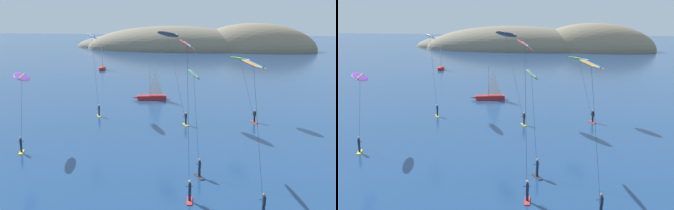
% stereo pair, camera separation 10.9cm
% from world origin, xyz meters
% --- Properties ---
extents(headland_island, '(105.77, 47.57, 22.20)m').
position_xyz_m(headland_island, '(-15.12, 162.25, 0.00)').
color(headland_island, '#84755B').
rests_on(headland_island, ground).
extents(sailboat_near, '(5.94, 2.61, 5.70)m').
position_xyz_m(sailboat_near, '(-4.72, 50.12, 0.64)').
color(sailboat_near, '#B22323').
rests_on(sailboat_near, ground).
extents(sailboat_far, '(2.71, 5.93, 5.70)m').
position_xyz_m(sailboat_far, '(-26.79, 87.41, 0.64)').
color(sailboat_far, '#B22323').
rests_on(sailboat_far, ground).
extents(kitesurfer_purple, '(3.49, 6.63, 7.79)m').
position_xyz_m(kitesurfer_purple, '(-12.24, 23.43, 6.79)').
color(kitesurfer_purple, yellow).
rests_on(kitesurfer_purple, ground).
extents(kitesurfer_lime, '(4.69, 6.03, 8.40)m').
position_xyz_m(kitesurfer_lime, '(10.49, 40.41, 7.45)').
color(kitesurfer_lime, red).
rests_on(kitesurfer_lime, ground).
extents(kitesurfer_green, '(2.98, 7.68, 8.85)m').
position_xyz_m(kitesurfer_green, '(6.75, 20.87, 7.72)').
color(kitesurfer_green, '#2D2D33').
rests_on(kitesurfer_green, ground).
extents(kitesurfer_red, '(2.64, 7.00, 11.99)m').
position_xyz_m(kitesurfer_red, '(6.99, 15.09, 10.71)').
color(kitesurfer_red, red).
rests_on(kitesurfer_red, ground).
extents(kitesurfer_white, '(4.84, 7.43, 11.34)m').
position_xyz_m(kitesurfer_white, '(-10.85, 40.57, 10.16)').
color(kitesurfer_white, yellow).
rests_on(kitesurfer_white, ground).
extents(kitesurfer_orange, '(2.88, 8.27, 10.45)m').
position_xyz_m(kitesurfer_orange, '(12.12, 15.00, 9.45)').
color(kitesurfer_orange, '#2D2D33').
rests_on(kitesurfer_orange, ground).
extents(kitesurfer_black, '(6.34, 8.44, 11.79)m').
position_xyz_m(kitesurfer_black, '(0.70, 38.99, 10.68)').
color(kitesurfer_black, yellow).
rests_on(kitesurfer_black, ground).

